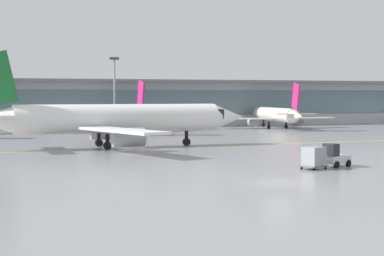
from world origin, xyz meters
name	(u,v)px	position (x,y,z in m)	size (l,w,h in m)	color
ground_plane	(278,182)	(0.00, 0.00, 0.00)	(400.00, 400.00, 0.00)	gray
taxiway_centreline_stripe	(122,149)	(-5.90, 31.12, 0.00)	(110.00, 0.36, 0.01)	yellow
terminal_concourse	(104,103)	(0.00, 84.36, 4.92)	(211.17, 11.00, 9.60)	#B2B7BC
gate_airplane_2	(123,117)	(0.37, 64.92, 2.65)	(24.74, 26.72, 8.85)	silver
gate_airplane_3	(275,115)	(31.01, 68.34, 2.61)	(24.40, 26.31, 8.71)	silver
taxiing_regional_jet	(116,119)	(-6.35, 33.09, 3.47)	(34.91, 32.38, 11.56)	white
baggage_tug	(335,157)	(9.00, 7.56, 0.89)	(2.94, 2.38, 2.10)	silver
cargo_dolly_lead	(314,157)	(6.32, 6.43, 1.05)	(2.56, 2.29, 1.94)	#595B60
apron_light_mast_1	(115,89)	(0.63, 75.34, 7.53)	(1.80, 0.36, 13.70)	gray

